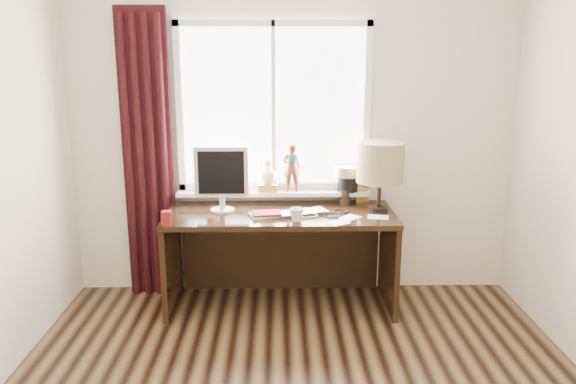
{
  "coord_description": "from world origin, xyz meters",
  "views": [
    {
      "loc": [
        -0.11,
        -2.4,
        1.89
      ],
      "look_at": [
        -0.05,
        1.25,
        1.0
      ],
      "focal_mm": 35.0,
      "sensor_mm": 36.0,
      "label": 1
    }
  ],
  "objects_px": {
    "laptop": "(303,213)",
    "mug": "(297,214)",
    "desk": "(281,239)",
    "table_lamp": "(380,163)",
    "red_cup": "(167,218)",
    "monitor": "(221,175)"
  },
  "relations": [
    {
      "from": "laptop",
      "to": "mug",
      "type": "distance_m",
      "value": 0.19
    },
    {
      "from": "laptop",
      "to": "desk",
      "type": "height_order",
      "value": "laptop"
    },
    {
      "from": "laptop",
      "to": "table_lamp",
      "type": "relative_size",
      "value": 0.7
    },
    {
      "from": "red_cup",
      "to": "laptop",
      "type": "bearing_deg",
      "value": 14.37
    },
    {
      "from": "monitor",
      "to": "table_lamp",
      "type": "relative_size",
      "value": 0.94
    },
    {
      "from": "mug",
      "to": "monitor",
      "type": "distance_m",
      "value": 0.66
    },
    {
      "from": "desk",
      "to": "table_lamp",
      "type": "height_order",
      "value": "table_lamp"
    },
    {
      "from": "desk",
      "to": "table_lamp",
      "type": "distance_m",
      "value": 0.96
    },
    {
      "from": "laptop",
      "to": "monitor",
      "type": "xyz_separation_m",
      "value": [
        -0.6,
        0.1,
        0.26
      ]
    },
    {
      "from": "mug",
      "to": "table_lamp",
      "type": "bearing_deg",
      "value": 23.57
    },
    {
      "from": "table_lamp",
      "to": "mug",
      "type": "bearing_deg",
      "value": -156.43
    },
    {
      "from": "red_cup",
      "to": "desk",
      "type": "bearing_deg",
      "value": 26.72
    },
    {
      "from": "monitor",
      "to": "red_cup",
      "type": "bearing_deg",
      "value": -135.6
    },
    {
      "from": "laptop",
      "to": "table_lamp",
      "type": "bearing_deg",
      "value": -11.1
    },
    {
      "from": "mug",
      "to": "desk",
      "type": "height_order",
      "value": "mug"
    },
    {
      "from": "mug",
      "to": "table_lamp",
      "type": "xyz_separation_m",
      "value": [
        0.63,
        0.27,
        0.31
      ]
    },
    {
      "from": "mug",
      "to": "monitor",
      "type": "height_order",
      "value": "monitor"
    },
    {
      "from": "desk",
      "to": "monitor",
      "type": "relative_size",
      "value": 3.47
    },
    {
      "from": "red_cup",
      "to": "table_lamp",
      "type": "xyz_separation_m",
      "value": [
        1.53,
        0.34,
        0.31
      ]
    },
    {
      "from": "monitor",
      "to": "table_lamp",
      "type": "height_order",
      "value": "table_lamp"
    },
    {
      "from": "laptop",
      "to": "monitor",
      "type": "distance_m",
      "value": 0.66
    },
    {
      "from": "desk",
      "to": "red_cup",
      "type": "bearing_deg",
      "value": -153.28
    }
  ]
}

